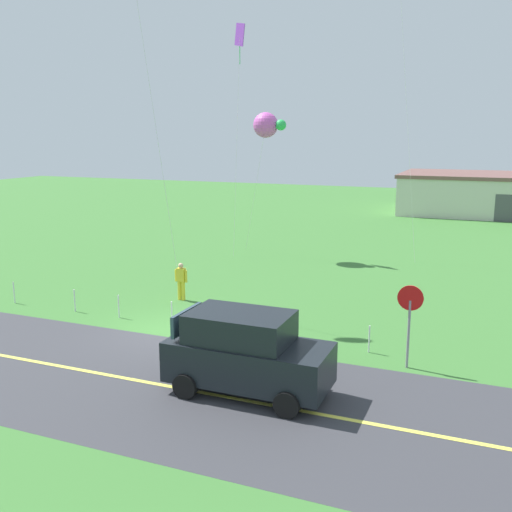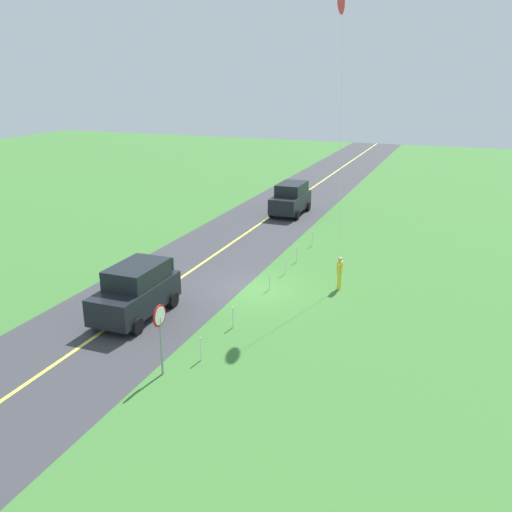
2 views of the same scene
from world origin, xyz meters
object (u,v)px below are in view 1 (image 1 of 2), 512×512
car_suv_foreground (246,352)px  kite_yellow_high (267,125)px  stop_sign (410,310)px  person_adult_near (181,280)px  warehouse_distant (511,194)px  kite_green_far (240,40)px

car_suv_foreground → kite_yellow_high: (-6.18, 17.37, 6.22)m
stop_sign → person_adult_near: (-9.91, 3.84, -0.94)m
car_suv_foreground → person_adult_near: 9.48m
stop_sign → car_suv_foreground: bearing=-138.1°
warehouse_distant → car_suv_foreground: bearing=-99.7°
car_suv_foreground → stop_sign: (3.81, 3.41, 0.65)m
person_adult_near → kite_yellow_high: (-0.09, 10.11, 6.51)m
stop_sign → warehouse_distant: warehouse_distant is taller
kite_yellow_high → car_suv_foreground: bearing=-70.4°
stop_sign → kite_yellow_high: (-9.99, 13.96, 5.57)m
kite_yellow_high → warehouse_distant: (13.30, 24.16, -5.62)m
kite_yellow_high → kite_green_far: (-1.89, 0.61, 4.70)m
car_suv_foreground → stop_sign: bearing=41.9°
car_suv_foreground → warehouse_distant: warehouse_distant is taller
kite_green_far → warehouse_distant: size_ratio=0.71×
kite_yellow_high → warehouse_distant: 28.15m
stop_sign → kite_yellow_high: size_ratio=0.32×
car_suv_foreground → kite_green_far: bearing=114.2°
car_suv_foreground → kite_green_far: size_ratio=0.34×
stop_sign → warehouse_distant: size_ratio=0.14×
person_adult_near → warehouse_distant: (13.21, 34.28, 0.89)m
stop_sign → kite_green_far: kite_green_far is taller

